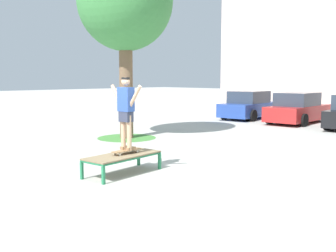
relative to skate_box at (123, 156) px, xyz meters
The scene contains 8 objects.
ground_plane 0.64m from the skate_box, 10.03° to the left, with size 120.00×120.00×0.00m, color #B7B5AD.
skate_box is the anchor object (origin of this frame).
skateboard 0.18m from the skate_box, 96.01° to the left, with size 0.25×0.81×0.09m.
skater 1.13m from the skate_box, 95.98° to the left, with size 1.00×0.30×1.69m.
tree_near_left 7.28m from the skate_box, 139.57° to the left, with size 3.44×3.44×6.80m.
grass_patch_near_left 5.73m from the skate_box, 139.57° to the left, with size 2.18×2.18×0.01m, color #47893D.
car_blue 14.01m from the skate_box, 111.54° to the left, with size 2.23×4.35×1.50m.
car_red 13.00m from the skate_box, 99.81° to the left, with size 2.09×4.29×1.50m.
Camera 1 is at (6.82, -5.95, 2.24)m, focal length 43.59 mm.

